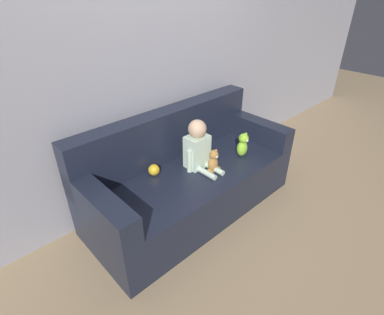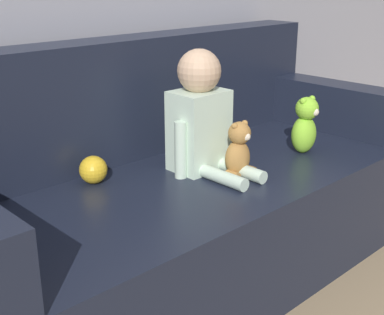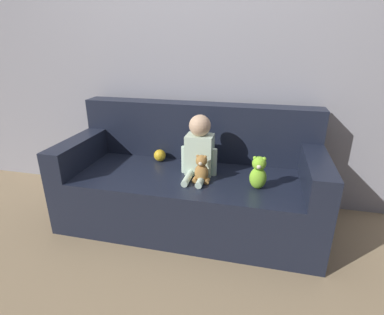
% 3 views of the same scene
% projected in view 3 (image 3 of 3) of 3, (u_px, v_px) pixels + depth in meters
% --- Properties ---
extents(ground_plane, '(12.00, 12.00, 0.00)m').
position_uv_depth(ground_plane, '(189.00, 220.00, 2.42)').
color(ground_plane, '#9E8460').
extents(wall_back, '(8.00, 0.05, 2.60)m').
position_uv_depth(wall_back, '(204.00, 47.00, 2.39)').
color(wall_back, '#93939E').
rests_on(wall_back, ground_plane).
extents(couch, '(1.92, 0.83, 0.89)m').
position_uv_depth(couch, '(191.00, 182.00, 2.35)').
color(couch, black).
rests_on(couch, ground_plane).
extents(person_baby, '(0.27, 0.35, 0.44)m').
position_uv_depth(person_baby, '(199.00, 148.00, 2.17)').
color(person_baby, silver).
rests_on(person_baby, couch).
extents(teddy_bear_brown, '(0.12, 0.09, 0.20)m').
position_uv_depth(teddy_bear_brown, '(201.00, 169.00, 2.07)').
color(teddy_bear_brown, '#AD7A3D').
rests_on(teddy_bear_brown, couch).
extents(plush_toy_side, '(0.11, 0.11, 0.23)m').
position_uv_depth(plush_toy_side, '(258.00, 173.00, 1.97)').
color(plush_toy_side, '#8CD133').
rests_on(plush_toy_side, couch).
extents(toy_ball, '(0.10, 0.10, 0.10)m').
position_uv_depth(toy_ball, '(160.00, 155.00, 2.45)').
color(toy_ball, gold).
rests_on(toy_ball, couch).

